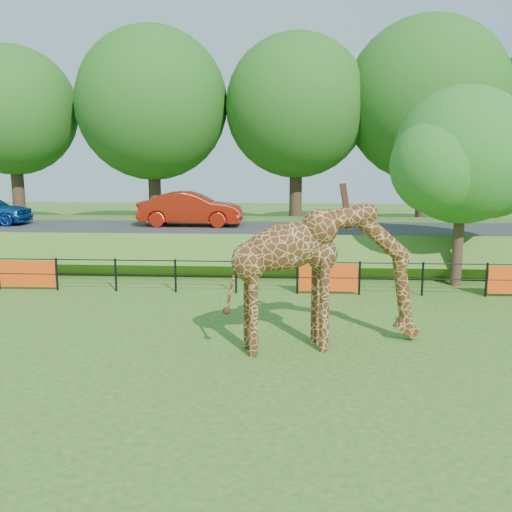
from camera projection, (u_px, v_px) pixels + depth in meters
The scene contains 9 objects.
ground at pixel (195, 392), 10.82m from camera, with size 90.00×90.00×0.00m, color #306018.
giraffe at pixel (326, 276), 13.12m from camera, with size 4.74×0.87×3.38m, color #4E2910, non-canonical shape.
perimeter_fence at pixel (236, 277), 18.59m from camera, with size 28.07×0.10×1.10m, color black, non-canonical shape.
embankment at pixel (252, 240), 25.95m from camera, with size 40.00×9.00×1.30m, color #306018.
road at pixel (250, 229), 24.35m from camera, with size 40.00×5.00×0.12m, color #2B2B2D.
car_red at pixel (191, 209), 24.88m from camera, with size 1.57×4.49×1.48m, color #A81D0C.
visitor at pixel (315, 263), 20.24m from camera, with size 0.50×0.33×1.37m, color black.
tree_east at pixel (466, 161), 19.09m from camera, with size 5.40×4.71×6.76m.
bg_tree_line at pixel (295, 105), 31.10m from camera, with size 37.30×8.80×11.82m.
Camera 1 is at (1.80, -10.13, 4.40)m, focal length 40.00 mm.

